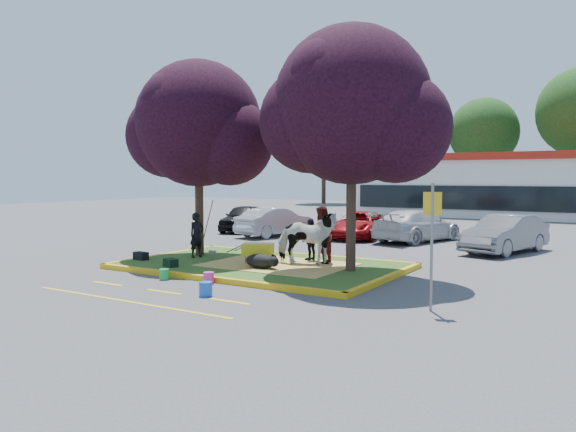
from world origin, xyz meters
The scene contains 32 objects.
ground centered at (0.00, 0.00, 0.00)m, with size 90.00×90.00×0.00m, color #424244.
median_island centered at (0.00, 0.00, 0.07)m, with size 8.00×5.00×0.15m, color #284816.
curb_near centered at (0.00, -2.58, 0.07)m, with size 8.30×0.16×0.15m, color gold.
curb_far centered at (0.00, 2.58, 0.07)m, with size 8.30×0.16×0.15m, color gold.
curb_left centered at (-4.08, 0.00, 0.07)m, with size 0.16×5.30×0.15m, color gold.
curb_right centered at (4.08, 0.00, 0.07)m, with size 0.16×5.30×0.15m, color gold.
straw_bedding centered at (0.60, 0.00, 0.15)m, with size 4.20×3.00×0.01m, color #DCB65A.
tree_purple_left centered at (-2.78, 0.38, 4.36)m, with size 5.06×4.20×6.51m.
tree_purple_right centered at (2.92, 0.18, 4.56)m, with size 5.30×4.40×6.82m.
fire_lane_stripe_a centered at (-2.00, -4.20, 0.00)m, with size 1.10×0.12×0.01m, color yellow.
fire_lane_stripe_b centered at (0.00, -4.20, 0.00)m, with size 1.10×0.12×0.01m, color yellow.
fire_lane_stripe_c centered at (2.00, -4.20, 0.00)m, with size 1.10×0.12×0.01m, color yellow.
fire_lane_long centered at (0.00, -5.40, 0.00)m, with size 6.00×0.10×0.01m, color yellow.
retail_building centered at (2.00, 27.98, 2.25)m, with size 20.40×8.40×4.40m.
treeline centered at (1.23, 37.61, 7.73)m, with size 46.58×7.80×14.63m.
cow centered at (1.35, 0.43, 0.96)m, with size 0.87×1.92×1.62m, color white.
calf centered at (0.54, -0.82, 0.36)m, with size 0.99×0.56×0.43m, color black.
handler centered at (-2.52, -0.06, 0.88)m, with size 0.53×0.35×1.47m, color black.
visitor_a centered at (1.57, 0.90, 1.03)m, with size 0.85×0.66×1.75m, color #4C1515.
visitor_b centered at (1.03, 1.26, 0.81)m, with size 0.78×0.32×1.33m, color black.
wheelbarrow centered at (-0.01, -0.17, 0.58)m, with size 1.64×0.87×0.63m.
gear_bag_dark centered at (-3.70, -1.41, 0.27)m, with size 0.49×0.27×0.25m, color black.
gear_bag_green centered at (-1.91, -1.95, 0.27)m, with size 0.45×0.28×0.24m, color black.
sign_post centered at (6.10, -2.70, 1.66)m, with size 0.36×0.16×2.67m.
bucket_green centered at (-1.17, -2.98, 0.15)m, with size 0.27×0.27×0.29m, color green.
bucket_pink centered at (0.23, -2.80, 0.15)m, with size 0.28×0.28×0.30m, color #EA3498.
bucket_blue centered at (1.16, -4.04, 0.17)m, with size 0.31×0.31×0.34m, color blue.
car_black centered at (-7.36, 9.19, 0.68)m, with size 1.61×4.01×1.37m, color black.
car_silver centered at (-4.68, 8.04, 0.67)m, with size 1.42×4.08×1.34m, color #9C9FA3.
car_red centered at (-0.92, 9.30, 0.61)m, with size 2.02×4.38×1.22m, color #A00D12.
car_white centered at (1.72, 9.41, 0.68)m, with size 1.92×4.71×1.37m, color silver.
car_grey centered at (5.67, 7.53, 0.69)m, with size 1.47×4.22×1.39m, color slate.
Camera 1 is at (9.60, -14.08, 2.79)m, focal length 35.00 mm.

